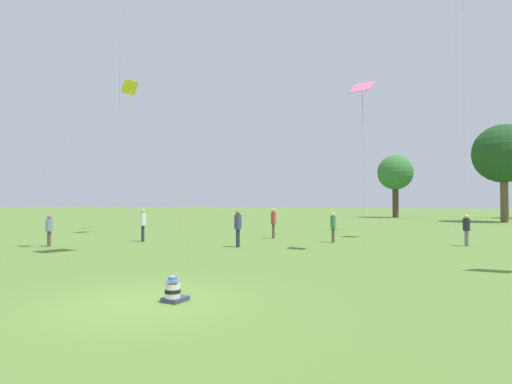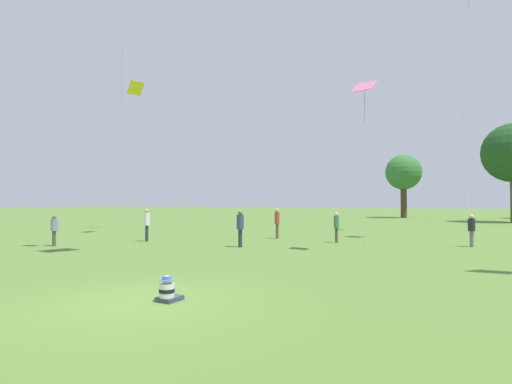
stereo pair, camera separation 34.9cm
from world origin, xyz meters
name	(u,v)px [view 1 (the left image)]	position (x,y,z in m)	size (l,w,h in m)	color
ground_plane	(146,302)	(0.00, 0.00, 0.00)	(300.00, 300.00, 0.00)	#567A33
seated_toddler	(173,292)	(0.55, 0.25, 0.23)	(0.48, 0.57, 0.58)	#383D56
person_standing_0	(49,228)	(-11.27, 7.54, 0.93)	(0.46, 0.46, 1.57)	brown
person_standing_1	(466,227)	(8.16, 15.05, 0.95)	(0.35, 0.35, 1.59)	slate
person_standing_2	(273,220)	(-2.24, 15.75, 1.11)	(0.43, 0.43, 1.82)	brown
person_standing_3	(143,222)	(-8.46, 11.27, 1.12)	(0.38, 0.38, 1.83)	#282D42
person_standing_5	(333,224)	(1.59, 14.57, 1.00)	(0.32, 0.32, 1.65)	brown
person_standing_7	(238,225)	(-2.38, 10.62, 1.09)	(0.40, 0.40, 1.81)	#282D42
kite_2	(362,91)	(3.58, 10.74, 7.13)	(1.11, 0.99, 7.61)	pink
kite_7	(130,91)	(-15.55, 18.98, 11.25)	(1.15, 1.38, 12.02)	yellow
distant_tree_0	(395,173)	(3.85, 53.13, 6.39)	(4.99, 4.99, 9.00)	#473323
distant_tree_1	(504,154)	(15.44, 43.46, 7.56)	(6.47, 6.47, 10.85)	brown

